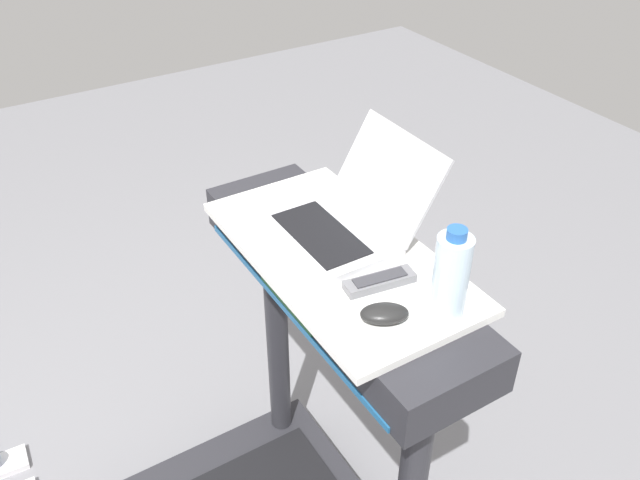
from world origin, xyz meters
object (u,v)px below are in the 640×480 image
computer_mouse (384,314)px  laptop (347,215)px  water_bottle (451,276)px  tv_remote (380,281)px

computer_mouse → laptop: bearing=-172.1°
computer_mouse → water_bottle: bearing=95.6°
laptop → water_bottle: size_ratio=1.66×
laptop → computer_mouse: 0.33m
laptop → tv_remote: 0.22m
laptop → tv_remote: size_ratio=2.10×
computer_mouse → water_bottle: water_bottle is taller
laptop → water_bottle: (0.36, 0.01, 0.05)m
laptop → tv_remote: (0.21, -0.05, -0.03)m
laptop → water_bottle: 0.36m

